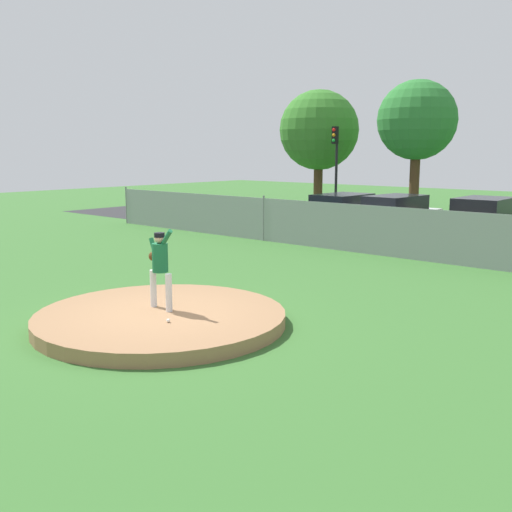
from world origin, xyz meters
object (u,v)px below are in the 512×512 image
(parked_car_champagne, at_px, (483,222))
(traffic_light_near, at_px, (336,155))
(pitcher_youth, at_px, (160,262))
(parked_car_white, at_px, (395,217))
(parked_car_teal, at_px, (342,213))
(baseball, at_px, (168,321))

(parked_car_champagne, relative_size, traffic_light_near, 0.92)
(pitcher_youth, distance_m, parked_car_champagne, 14.83)
(parked_car_champagne, relative_size, parked_car_white, 0.91)
(parked_car_teal, distance_m, traffic_light_near, 6.29)
(pitcher_youth, height_order, traffic_light_near, traffic_light_near)
(parked_car_teal, height_order, parked_car_champagne, parked_car_champagne)
(baseball, relative_size, traffic_light_near, 0.02)
(pitcher_youth, height_order, parked_car_teal, pitcher_youth)
(parked_car_champagne, bearing_deg, parked_car_white, -167.50)
(pitcher_youth, distance_m, parked_car_teal, 15.13)
(pitcher_youth, distance_m, traffic_light_near, 20.82)
(baseball, relative_size, parked_car_champagne, 0.02)
(parked_car_white, xyz_separation_m, traffic_light_near, (-6.15, 4.89, 2.42))
(baseball, distance_m, parked_car_teal, 15.94)
(pitcher_youth, relative_size, traffic_light_near, 0.35)
(pitcher_youth, height_order, parked_car_white, pitcher_youth)
(parked_car_teal, bearing_deg, traffic_light_near, 126.76)
(parked_car_white, distance_m, traffic_light_near, 8.22)
(pitcher_youth, xyz_separation_m, parked_car_white, (-2.24, 14.06, -0.42))
(traffic_light_near, bearing_deg, parked_car_white, -38.52)
(parked_car_teal, bearing_deg, pitcher_youth, -71.05)
(pitcher_youth, relative_size, parked_car_white, 0.35)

